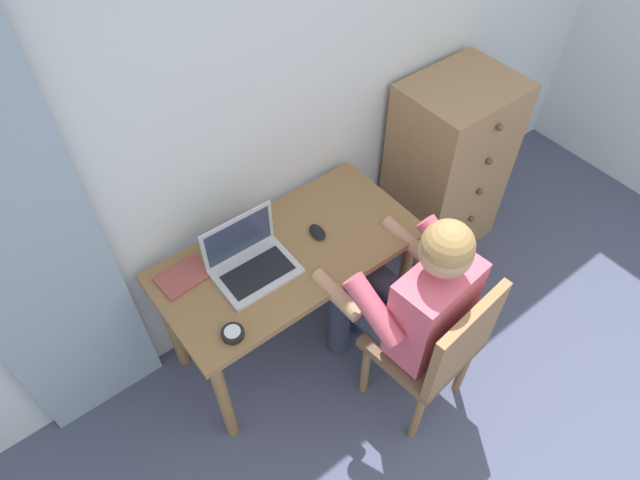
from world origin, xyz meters
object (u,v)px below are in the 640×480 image
at_px(dresser, 447,168).
at_px(desk_clock, 233,333).
at_px(notebook_pad, 183,277).
at_px(person_seated, 408,296).
at_px(laptop, 250,260).
at_px(chair, 436,346).
at_px(computer_mouse, 317,232).
at_px(desk, 289,267).

xyz_separation_m(dresser, desk_clock, (-1.55, -0.29, 0.20)).
bearing_deg(notebook_pad, desk_clock, -91.58).
bearing_deg(notebook_pad, person_seated, -46.17).
height_order(dresser, laptop, dresser).
distance_m(person_seated, notebook_pad, 0.95).
height_order(chair, computer_mouse, chair).
relative_size(dresser, desk_clock, 11.86).
relative_size(dresser, chair, 1.19).
bearing_deg(chair, desk, 113.65).
height_order(person_seated, notebook_pad, person_seated).
height_order(desk, dresser, dresser).
height_order(computer_mouse, desk_clock, computer_mouse).
distance_m(desk, person_seated, 0.56).
height_order(dresser, person_seated, person_seated).
height_order(dresser, desk_clock, dresser).
relative_size(desk, chair, 1.32).
distance_m(person_seated, laptop, 0.68).
relative_size(person_seated, desk_clock, 13.46).
bearing_deg(desk_clock, laptop, 44.65).
bearing_deg(person_seated, laptop, 131.57).
bearing_deg(person_seated, chair, -84.89).
xyz_separation_m(person_seated, notebook_pad, (-0.71, 0.64, 0.04)).
bearing_deg(chair, dresser, 41.48).
height_order(laptop, notebook_pad, laptop).
xyz_separation_m(person_seated, desk_clock, (-0.69, 0.27, 0.05)).
height_order(person_seated, laptop, person_seated).
xyz_separation_m(dresser, computer_mouse, (-0.97, -0.08, 0.21)).
xyz_separation_m(chair, computer_mouse, (-0.13, 0.67, 0.24)).
height_order(chair, laptop, laptop).
distance_m(desk, desk_clock, 0.48).
height_order(chair, desk_clock, chair).
bearing_deg(dresser, chair, -138.52).
relative_size(desk_clock, notebook_pad, 0.43).
distance_m(person_seated, computer_mouse, 0.50).
height_order(laptop, computer_mouse, laptop).
relative_size(desk, desk_clock, 13.11).
bearing_deg(notebook_pad, dresser, -6.93).
bearing_deg(desk_clock, person_seated, -21.31).
distance_m(dresser, desk_clock, 1.59).
bearing_deg(dresser, desk_clock, -169.35).
xyz_separation_m(dresser, chair, (-0.84, -0.74, -0.03)).
relative_size(chair, notebook_pad, 4.26).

